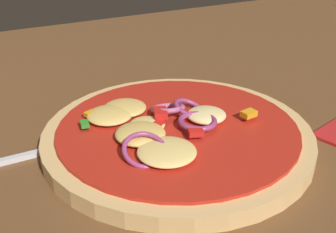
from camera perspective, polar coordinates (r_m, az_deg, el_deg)
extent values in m
cube|color=brown|center=(0.43, -3.59, -5.70)|extent=(1.38, 0.89, 0.04)
cylinder|color=tan|center=(0.42, 1.23, -2.62)|extent=(0.25, 0.25, 0.02)
cylinder|color=red|center=(0.41, 1.25, -1.52)|extent=(0.22, 0.22, 0.00)
ellipsoid|color=#EFCC72|center=(0.41, -2.67, -1.03)|extent=(0.03, 0.03, 0.01)
ellipsoid|color=#E5BC60|center=(0.43, -7.49, 0.19)|extent=(0.04, 0.04, 0.01)
ellipsoid|color=#F4DB8E|center=(0.43, 4.94, 0.20)|extent=(0.04, 0.04, 0.01)
ellipsoid|color=#E5BC60|center=(0.44, -5.37, 1.16)|extent=(0.04, 0.04, 0.01)
ellipsoid|color=#E5BC60|center=(0.39, -3.56, -2.21)|extent=(0.04, 0.04, 0.01)
ellipsoid|color=#EFCC72|center=(0.37, 0.11, -4.44)|extent=(0.05, 0.05, 0.01)
ellipsoid|color=#EFCC72|center=(0.39, -3.13, -2.32)|extent=(0.04, 0.04, 0.01)
torus|color=#93386B|center=(0.43, 2.99, 0.84)|extent=(0.05, 0.05, 0.02)
torus|color=#93386B|center=(0.41, 3.80, -0.63)|extent=(0.04, 0.04, 0.01)
torus|color=#B25984|center=(0.43, 0.00, 1.06)|extent=(0.04, 0.04, 0.01)
torus|color=#93386B|center=(0.37, -2.99, -4.30)|extent=(0.04, 0.04, 0.02)
cube|color=red|center=(0.39, 3.59, -2.05)|extent=(0.02, 0.01, 0.01)
cube|color=red|center=(0.41, -1.04, -0.77)|extent=(0.01, 0.01, 0.00)
cube|color=orange|center=(0.43, 10.30, 0.35)|extent=(0.02, 0.01, 0.01)
cube|color=#2D8C28|center=(0.41, -10.62, -0.95)|extent=(0.01, 0.01, 0.00)
cube|color=red|center=(0.42, -0.78, 0.26)|extent=(0.02, 0.02, 0.01)
cube|color=orange|center=(0.43, -9.95, 0.36)|extent=(0.01, 0.01, 0.00)
cube|color=silver|center=(0.42, -14.59, -4.11)|extent=(0.02, 0.02, 0.01)
cube|color=silver|center=(0.42, -10.76, -3.81)|extent=(0.04, 0.00, 0.00)
cube|color=silver|center=(0.42, -11.00, -3.46)|extent=(0.04, 0.00, 0.00)
cube|color=silver|center=(0.43, -11.23, -3.12)|extent=(0.04, 0.00, 0.00)
cube|color=silver|center=(0.43, -11.45, -2.79)|extent=(0.04, 0.00, 0.00)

